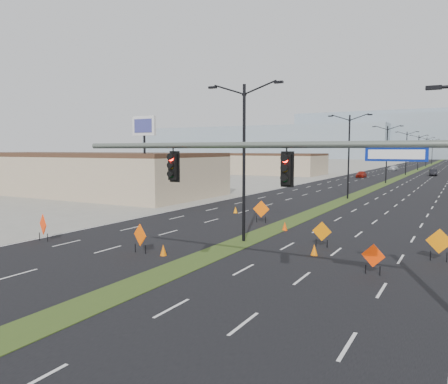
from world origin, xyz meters
The scene contains 29 objects.
ground centered at (0.00, 0.00, 0.00)m, with size 600.00×600.00×0.00m, color gray.
road_surface centered at (0.00, 100.00, 0.00)m, with size 25.00×400.00×0.02m, color black.
median_strip centered at (0.00, 100.00, 0.00)m, with size 2.00×400.00×0.04m, color #344C1B.
building_sw_near centered at (-35.00, 30.00, 2.50)m, with size 40.00×16.00×5.00m, color tan.
building_sw_far centered at (-32.00, 85.00, 2.25)m, with size 30.00×14.00×4.50m, color tan.
mesa_west centered at (-120.00, 280.00, 11.00)m, with size 180.00×50.00×22.00m, color #8599A6.
mesa_backdrop centered at (-30.00, 320.00, 16.00)m, with size 140.00×50.00×32.00m, color #8599A6.
signal_mast centered at (8.56, 2.00, 4.79)m, with size 16.30×0.60×8.00m.
streetlight_0 centered at (0.00, 12.00, 5.42)m, with size 5.15×0.24×10.02m.
streetlight_1 centered at (0.00, 40.00, 5.42)m, with size 5.15×0.24×10.02m.
streetlight_2 centered at (0.00, 68.00, 5.42)m, with size 5.15×0.24×10.02m.
streetlight_3 centered at (0.00, 96.00, 5.42)m, with size 5.15×0.24×10.02m.
streetlight_4 centered at (0.00, 124.00, 5.42)m, with size 5.15×0.24×10.02m.
streetlight_5 centered at (0.00, 152.00, 5.42)m, with size 5.15×0.24×10.02m.
streetlight_6 centered at (0.00, 180.00, 5.42)m, with size 5.15×0.24×10.02m.
car_left centered at (-7.06, 81.69, 0.71)m, with size 1.68×4.17×1.42m, color maroon.
car_mid centered at (5.76, 96.30, 0.73)m, with size 1.55×4.44×1.46m, color black.
car_far centered at (-5.91, 119.08, 0.68)m, with size 1.90×4.67×1.36m, color silver.
construction_sign_0 centered at (-11.35, 5.75, 1.05)m, with size 1.25×0.55×1.78m.
construction_sign_1 centered at (-3.74, 6.26, 1.01)m, with size 1.22×0.46×1.71m.
construction_sign_2 centered at (-2.00, 19.17, 1.07)m, with size 1.35×0.25×1.81m.
construction_sign_3 centered at (4.89, 12.83, 0.93)m, with size 1.19×0.06×1.59m.
construction_sign_4 centered at (8.72, 8.27, 0.87)m, with size 1.12×0.19×1.49m.
construction_sign_5 centered at (11.31, 12.48, 1.05)m, with size 1.34×0.09×1.78m.
cone_0 centered at (-2.23, 6.42, 0.32)m, with size 0.39×0.39×0.64m, color #D96104.
cone_1 centered at (5.13, 10.57, 0.33)m, with size 0.39×0.39×0.66m, color orange.
cone_2 centered at (0.94, 16.85, 0.33)m, with size 0.40×0.40×0.67m, color #F24805.
cone_3 centered at (-6.32, 22.94, 0.32)m, with size 0.38×0.38×0.64m, color orange.
pole_sign_west centered at (-17.85, 23.94, 7.73)m, with size 3.11×0.59×9.47m.
Camera 1 is at (12.39, -12.85, 5.93)m, focal length 35.00 mm.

